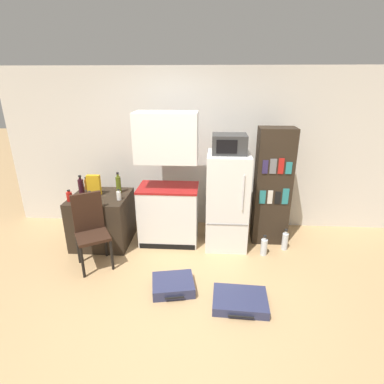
{
  "coord_description": "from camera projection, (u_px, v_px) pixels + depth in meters",
  "views": [
    {
      "loc": [
        0.33,
        -2.76,
        2.35
      ],
      "look_at": [
        0.1,
        0.85,
        0.99
      ],
      "focal_mm": 28.0,
      "sensor_mm": 36.0,
      "label": 1
    }
  ],
  "objects": [
    {
      "name": "bottle_olive_oil",
      "position": [
        118.0,
        184.0,
        4.45
      ],
      "size": [
        0.07,
        0.07,
        0.32
      ],
      "color": "#566619",
      "rests_on": "side_table"
    },
    {
      "name": "bookshelf",
      "position": [
        272.0,
        187.0,
        4.39
      ],
      "size": [
        0.51,
        0.34,
        1.74
      ],
      "color": "#2D2319",
      "rests_on": "ground_plane"
    },
    {
      "name": "cereal_box",
      "position": [
        94.0,
        185.0,
        4.37
      ],
      "size": [
        0.19,
        0.07,
        0.3
      ],
      "color": "gold",
      "rests_on": "side_table"
    },
    {
      "name": "bottle_amber_beer",
      "position": [
        86.0,
        184.0,
        4.61
      ],
      "size": [
        0.06,
        0.06,
        0.2
      ],
      "color": "brown",
      "rests_on": "side_table"
    },
    {
      "name": "bottle_wine_dark",
      "position": [
        81.0,
        186.0,
        4.39
      ],
      "size": [
        0.08,
        0.08,
        0.29
      ],
      "color": "black",
      "rests_on": "side_table"
    },
    {
      "name": "suitcase_small_flat",
      "position": [
        240.0,
        301.0,
        3.32
      ],
      "size": [
        0.62,
        0.49,
        0.1
      ],
      "rotation": [
        0.0,
        0.0,
        -0.05
      ],
      "color": "navy",
      "rests_on": "ground_plane"
    },
    {
      "name": "microwave",
      "position": [
        229.0,
        144.0,
        4.05
      ],
      "size": [
        0.47,
        0.36,
        0.26
      ],
      "color": "#333333",
      "rests_on": "refrigerator"
    },
    {
      "name": "chair",
      "position": [
        90.0,
        225.0,
        3.91
      ],
      "size": [
        0.55,
        0.55,
        0.99
      ],
      "rotation": [
        0.0,
        0.0,
        0.55
      ],
      "color": "black",
      "rests_on": "ground_plane"
    },
    {
      "name": "ground_plane",
      "position": [
        179.0,
        298.0,
        3.43
      ],
      "size": [
        24.0,
        24.0,
        0.0
      ],
      "primitive_type": "plane",
      "color": "tan"
    },
    {
      "name": "side_table",
      "position": [
        102.0,
        219.0,
        4.51
      ],
      "size": [
        0.82,
        0.77,
        0.76
      ],
      "color": "#2D2319",
      "rests_on": "ground_plane"
    },
    {
      "name": "water_bottle_middle",
      "position": [
        285.0,
        241.0,
        4.37
      ],
      "size": [
        0.09,
        0.09,
        0.33
      ],
      "color": "silver",
      "rests_on": "ground_plane"
    },
    {
      "name": "bottle_clear_short",
      "position": [
        90.0,
        199.0,
        4.06
      ],
      "size": [
        0.08,
        0.08,
        0.18
      ],
      "color": "silver",
      "rests_on": "side_table"
    },
    {
      "name": "water_bottle_front",
      "position": [
        264.0,
        247.0,
        4.24
      ],
      "size": [
        0.09,
        0.09,
        0.3
      ],
      "color": "silver",
      "rests_on": "ground_plane"
    },
    {
      "name": "wall_back",
      "position": [
        203.0,
        150.0,
        4.84
      ],
      "size": [
        6.4,
        0.1,
        2.55
      ],
      "color": "silver",
      "rests_on": "ground_plane"
    },
    {
      "name": "refrigerator",
      "position": [
        227.0,
        201.0,
        4.34
      ],
      "size": [
        0.59,
        0.66,
        1.4
      ],
      "color": "white",
      "rests_on": "ground_plane"
    },
    {
      "name": "kitchen_hutch",
      "position": [
        168.0,
        185.0,
        4.36
      ],
      "size": [
        0.88,
        0.56,
        1.95
      ],
      "color": "white",
      "rests_on": "ground_plane"
    },
    {
      "name": "suitcase_large_flat",
      "position": [
        173.0,
        285.0,
        3.55
      ],
      "size": [
        0.55,
        0.5,
        0.13
      ],
      "rotation": [
        0.0,
        0.0,
        0.19
      ],
      "color": "navy",
      "rests_on": "ground_plane"
    },
    {
      "name": "bottle_ketchup_red",
      "position": [
        69.0,
        196.0,
        4.16
      ],
      "size": [
        0.08,
        0.08,
        0.16
      ],
      "color": "#AD1914",
      "rests_on": "side_table"
    },
    {
      "name": "bottle_milk_white",
      "position": [
        119.0,
        195.0,
        4.21
      ],
      "size": [
        0.06,
        0.06,
        0.16
      ],
      "color": "white",
      "rests_on": "side_table"
    }
  ]
}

